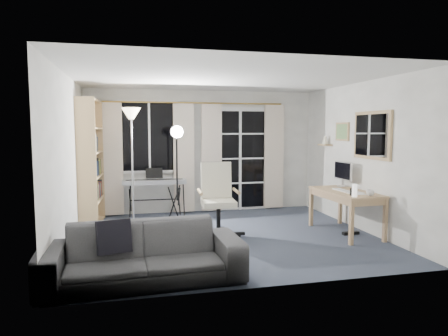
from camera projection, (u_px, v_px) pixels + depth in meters
The scene contains 17 objects.
floor at pixel (226, 237), 6.12m from camera, with size 4.50×4.00×0.02m, color #363D4F.
window at pixel (149, 137), 7.65m from camera, with size 1.20×0.08×1.40m.
french_door at pixel (240, 160), 8.10m from camera, with size 1.32×0.09×2.11m.
curtains at pixel (197, 157), 7.81m from camera, with size 3.60×0.07×2.13m.
bookshelf at pixel (87, 166), 6.79m from camera, with size 0.40×1.02×2.15m.
torchiere_lamp at pixel (132, 131), 6.68m from camera, with size 0.41×0.41×2.00m.
keyboard_piano at pixel (155, 182), 7.48m from camera, with size 1.19×0.59×0.85m.
studio_light at pixel (177, 143), 6.86m from camera, with size 0.31×0.35×1.75m.
office_chair at pixel (217, 193), 6.14m from camera, with size 0.77×0.79×1.14m.
desk at pixel (346, 196), 6.27m from camera, with size 0.69×1.29×0.68m.
monitor at pixel (343, 171), 6.72m from camera, with size 0.17×0.49×0.42m.
desk_clutter at pixel (350, 203), 6.05m from camera, with size 0.38×0.78×0.86m.
mug at pixel (370, 192), 5.79m from camera, with size 0.11×0.09×0.11m, color silver.
wall_mirror at pixel (372, 135), 6.13m from camera, with size 0.04×0.94×0.74m.
framed_print at pixel (342, 132), 7.00m from camera, with size 0.03×0.42×0.32m.
wall_shelf at pixel (325, 142), 7.49m from camera, with size 0.16×0.30×0.18m.
sofa at pixel (143, 244), 4.29m from camera, with size 2.15×0.71×0.83m.
Camera 1 is at (-1.39, -5.83, 1.65)m, focal length 32.00 mm.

